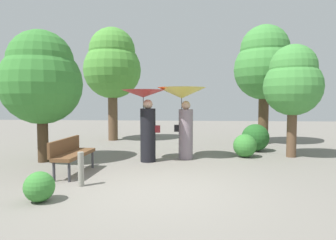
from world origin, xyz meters
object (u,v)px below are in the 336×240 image
(person_left, at_px, (146,113))
(person_right, at_px, (183,105))
(park_bench, at_px, (71,152))
(path_marker_post, at_px, (81,169))
(tree_near_left, at_px, (112,64))
(tree_mid_right, at_px, (293,81))
(tree_near_right, at_px, (264,64))
(tree_mid_left, at_px, (41,77))

(person_left, distance_m, person_right, 1.15)
(park_bench, relative_size, path_marker_post, 2.20)
(tree_near_left, bearing_deg, tree_mid_right, -27.99)
(tree_near_right, distance_m, path_marker_post, 8.62)
(person_left, xyz_separation_m, person_right, (1.03, 0.47, 0.22))
(person_right, relative_size, tree_near_right, 0.45)
(tree_near_right, height_order, tree_mid_right, tree_near_right)
(tree_near_left, bearing_deg, park_bench, -84.37)
(person_right, xyz_separation_m, path_marker_post, (-1.95, -2.99, -1.24))
(person_right, bearing_deg, park_bench, 129.91)
(person_right, distance_m, park_bench, 3.43)
(person_right, distance_m, path_marker_post, 3.79)
(person_left, xyz_separation_m, park_bench, (-1.52, -1.56, -0.86))
(park_bench, bearing_deg, tree_near_right, -43.99)
(person_right, bearing_deg, tree_near_left, 39.73)
(park_bench, bearing_deg, tree_mid_right, -63.92)
(park_bench, bearing_deg, tree_near_left, 7.93)
(park_bench, distance_m, tree_mid_left, 2.62)
(tree_near_right, xyz_separation_m, path_marker_post, (-5.07, -6.38, -2.83))
(person_right, bearing_deg, path_marker_post, 148.20)
(tree_mid_left, xyz_separation_m, tree_mid_right, (7.18, 1.29, -0.06))
(tree_mid_right, bearing_deg, tree_mid_left, -169.83)
(park_bench, xyz_separation_m, path_marker_post, (0.59, -0.96, -0.17))
(tree_near_left, relative_size, tree_near_right, 1.03)
(tree_near_left, height_order, tree_mid_left, tree_near_left)
(person_left, distance_m, tree_mid_left, 3.03)
(tree_mid_left, bearing_deg, person_right, 10.85)
(person_left, height_order, person_right, person_right)
(person_left, distance_m, tree_near_left, 5.26)
(person_right, xyz_separation_m, park_bench, (-2.54, -2.03, -1.08))
(park_bench, height_order, tree_near_left, tree_near_left)
(tree_mid_right, height_order, path_marker_post, tree_mid_right)
(tree_near_right, relative_size, tree_mid_left, 1.28)
(tree_near_right, distance_m, tree_mid_left, 8.17)
(path_marker_post, bearing_deg, person_right, 56.86)
(person_right, height_order, tree_near_left, tree_near_left)
(person_right, relative_size, tree_mid_right, 0.62)
(path_marker_post, bearing_deg, park_bench, 121.45)
(tree_near_left, relative_size, path_marker_post, 6.99)
(tree_near_left, bearing_deg, person_right, -51.61)
(park_bench, bearing_deg, person_right, -49.14)
(person_right, xyz_separation_m, tree_mid_right, (3.29, 0.54, 0.71))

